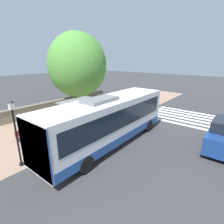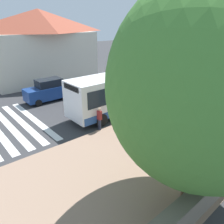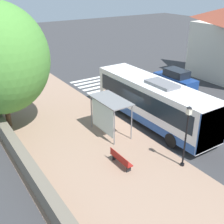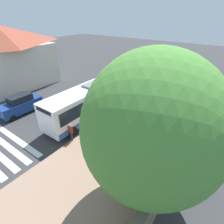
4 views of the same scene
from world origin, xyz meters
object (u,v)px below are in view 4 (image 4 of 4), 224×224
bus_shelter (116,108)px  shade_tree (152,129)px  parked_car_behind_bus (141,80)px  street_lamp_near (132,85)px  bus (90,100)px  bench (146,113)px  parked_car_far_lane (21,105)px  pedestrian (71,131)px

bus_shelter → shade_tree: bearing=138.0°
parked_car_behind_bus → street_lamp_near: bearing=106.7°
bus → bench: 6.38m
bus_shelter → street_lamp_near: 5.93m
bus_shelter → bench: (-1.56, -3.70, -1.72)m
bench → street_lamp_near: street_lamp_near is taller
bus_shelter → parked_car_far_lane: (10.41, 3.85, -1.16)m
shade_tree → parked_car_far_lane: shade_tree is taller
bus_shelter → parked_car_behind_bus: bus_shelter is taller
bus → shade_tree: size_ratio=1.22×
bus → bus_shelter: (-3.73, 0.41, 0.36)m
bus_shelter → shade_tree: shade_tree is taller
bus_shelter → parked_car_behind_bus: (3.25, -11.41, -1.18)m
bus_shelter → parked_car_behind_bus: 11.92m
pedestrian → bench: size_ratio=0.95×
parked_car_far_lane → pedestrian: bearing=179.3°
bus_shelter → street_lamp_near: bearing=-74.9°
bus → street_lamp_near: size_ratio=2.83×
parked_car_behind_bus → bus: bearing=87.5°
parked_car_behind_bus → bus_shelter: bearing=105.9°
bus_shelter → parked_car_far_lane: bearing=20.3°
parked_car_far_lane → parked_car_behind_bus: bearing=-115.2°
shade_tree → parked_car_far_lane: bearing=-4.6°
bus_shelter → street_lamp_near: (1.55, -5.72, 0.14)m
bus → pedestrian: bus is taller
street_lamp_near → shade_tree: (-7.24, 10.85, 2.86)m
pedestrian → bench: bearing=-115.5°
pedestrian → street_lamp_near: bearing=-93.2°
bench → parked_car_behind_bus: 9.10m
pedestrian → shade_tree: 8.91m
parked_car_behind_bus → parked_car_far_lane: 16.85m
street_lamp_near → bus_shelter: bearing=105.1°
bus → shade_tree: 11.43m
bus_shelter → street_lamp_near: size_ratio=0.85×
parked_car_behind_bus → parked_car_far_lane: bearing=64.8°
parked_car_far_lane → bus: bearing=-147.5°
shade_tree → parked_car_behind_bus: shade_tree is taller
bus → bench: bus is taller
bus → parked_car_behind_bus: 11.04m
bus_shelter → bench: bus_shelter is taller
street_lamp_near → parked_car_far_lane: bearing=47.2°
bench → pedestrian: bearing=64.5°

